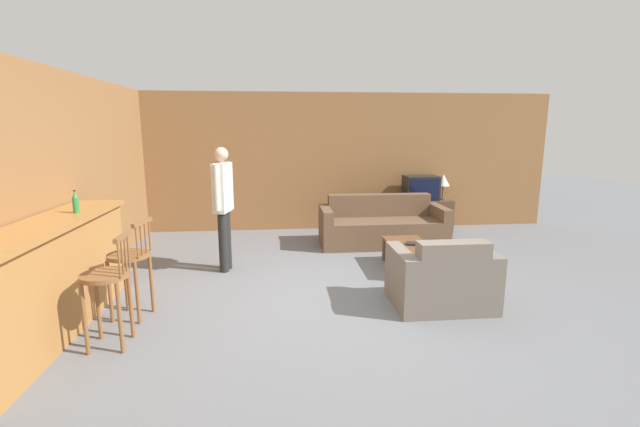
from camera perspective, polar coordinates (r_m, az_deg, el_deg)
The scene contains 15 objects.
ground_plane at distance 4.98m, azimuth 2.11°, elevation -11.53°, with size 24.00×24.00×0.00m, color slate.
wall_back at distance 8.25m, azimuth -1.28°, elevation 6.87°, with size 9.40×0.08×2.60m.
wall_left at distance 6.41m, azimuth -28.54°, elevation 4.26°, with size 0.08×8.65×2.60m.
bar_counter at distance 4.78m, azimuth -32.38°, elevation -7.39°, with size 0.55×2.62×1.08m.
bar_chair_near at distance 4.24m, azimuth -26.47°, elevation -8.43°, with size 0.42×0.42×1.03m.
bar_chair_mid at distance 4.78m, azimuth -23.96°, elevation -6.07°, with size 0.49×0.49×1.03m.
couch_far at distance 7.31m, azimuth 8.28°, elevation -1.76°, with size 2.09×0.85×0.82m.
armchair_near at distance 4.92m, azimuth 15.93°, elevation -8.49°, with size 1.05×0.81×0.80m.
coffee_table at distance 6.04m, azimuth 11.85°, elevation -4.53°, with size 0.54×1.01×0.36m.
tv_unit at distance 8.46m, azimuth 13.12°, elevation -0.16°, with size 1.16×0.56×0.60m.
tv at distance 8.37m, azimuth 13.29°, elevation 3.37°, with size 0.62×0.46×0.45m.
bottle at distance 5.04m, azimuth -29.81°, elevation 1.27°, with size 0.06×0.06×0.24m.
book_on_table at distance 6.01m, azimuth 12.14°, elevation -3.94°, with size 0.20×0.19×0.03m.
table_lamp at distance 8.51m, azimuth 16.11°, elevation 4.16°, with size 0.24×0.24×0.47m.
person_by_window at distance 5.90m, azimuth -12.79°, elevation 1.57°, with size 0.24×0.52×1.69m.
Camera 1 is at (-0.63, -4.55, 1.92)m, focal length 24.00 mm.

